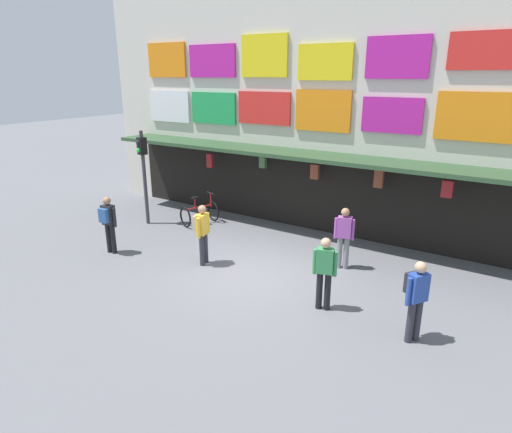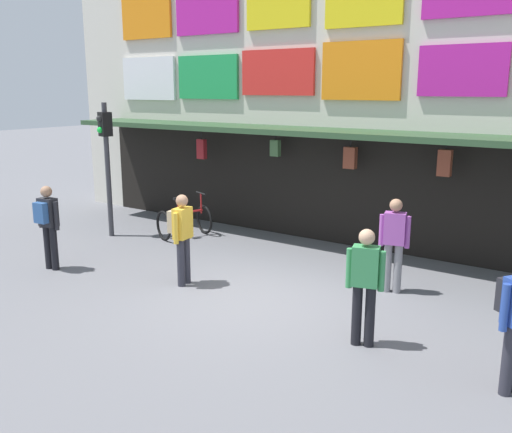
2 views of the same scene
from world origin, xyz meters
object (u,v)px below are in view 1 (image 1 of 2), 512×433
(traffic_light_near, at_px, (143,163))
(pedestrian_in_white, at_px, (108,221))
(pedestrian_in_purple, at_px, (325,270))
(pedestrian_in_black, at_px, (416,295))
(pedestrian_in_red, at_px, (202,230))
(bicycle_parked, at_px, (200,213))
(pedestrian_in_green, at_px, (344,235))

(traffic_light_near, distance_m, pedestrian_in_white, 2.89)
(pedestrian_in_purple, bearing_deg, pedestrian_in_black, -4.68)
(pedestrian_in_white, xyz_separation_m, pedestrian_in_red, (2.74, 0.85, 0.00))
(bicycle_parked, xyz_separation_m, pedestrian_in_white, (-0.53, -3.37, 0.59))
(pedestrian_in_black, distance_m, pedestrian_in_green, 3.40)
(pedestrian_in_purple, height_order, pedestrian_in_white, same)
(traffic_light_near, xyz_separation_m, pedestrian_in_red, (3.78, -1.59, -1.16))
(traffic_light_near, relative_size, pedestrian_in_red, 1.90)
(traffic_light_near, relative_size, pedestrian_in_green, 1.90)
(pedestrian_in_white, height_order, pedestrian_in_black, same)
(pedestrian_in_purple, height_order, pedestrian_in_red, same)
(bicycle_parked, distance_m, pedestrian_in_green, 5.59)
(pedestrian_in_purple, distance_m, pedestrian_in_black, 1.96)
(traffic_light_near, height_order, pedestrian_in_green, traffic_light_near)
(traffic_light_near, height_order, pedestrian_in_purple, traffic_light_near)
(pedestrian_in_black, bearing_deg, pedestrian_in_green, 135.03)
(traffic_light_near, relative_size, pedestrian_in_white, 1.90)
(bicycle_parked, bearing_deg, traffic_light_near, -149.01)
(pedestrian_in_purple, xyz_separation_m, pedestrian_in_red, (-3.75, 0.44, 0.04))
(pedestrian_in_white, distance_m, pedestrian_in_black, 8.45)
(traffic_light_near, height_order, pedestrian_in_white, traffic_light_near)
(pedestrian_in_red, bearing_deg, traffic_light_near, 157.20)
(traffic_light_near, distance_m, pedestrian_in_green, 7.18)
(traffic_light_near, xyz_separation_m, pedestrian_in_white, (1.04, -2.43, -1.16))
(bicycle_parked, bearing_deg, pedestrian_in_purple, -26.44)
(bicycle_parked, relative_size, pedestrian_in_white, 0.80)
(pedestrian_in_red, distance_m, pedestrian_in_black, 5.74)
(traffic_light_near, bearing_deg, bicycle_parked, 30.99)
(pedestrian_in_white, bearing_deg, pedestrian_in_green, 23.66)
(pedestrian_in_red, xyz_separation_m, pedestrian_in_black, (5.71, -0.60, 0.00))
(bicycle_parked, xyz_separation_m, pedestrian_in_black, (7.92, -3.13, 0.59))
(traffic_light_near, relative_size, pedestrian_in_black, 1.90)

